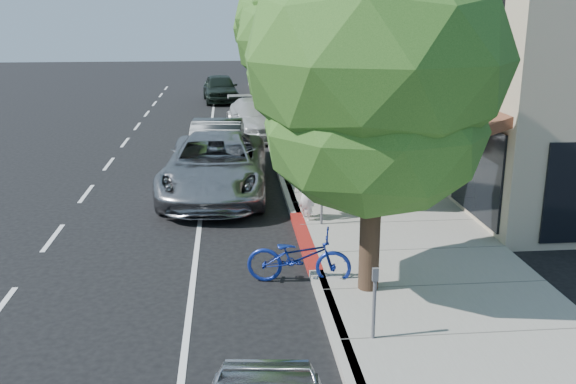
{
  "coord_description": "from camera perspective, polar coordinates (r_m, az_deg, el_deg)",
  "views": [
    {
      "loc": [
        -1.79,
        -13.52,
        5.45
      ],
      "look_at": [
        -0.42,
        0.87,
        1.35
      ],
      "focal_mm": 40.0,
      "sensor_mm": 36.0,
      "label": 1
    }
  ],
  "objects": [
    {
      "name": "street_tree_0",
      "position": [
        11.86,
        7.84,
        11.21
      ],
      "size": [
        4.93,
        4.93,
        7.46
      ],
      "color": "black",
      "rests_on": "ground"
    },
    {
      "name": "dark_suv_far",
      "position": [
        40.22,
        -6.04,
        9.17
      ],
      "size": [
        2.39,
        5.08,
        1.68
      ],
      "primitive_type": "imported",
      "rotation": [
        0.0,
        0.0,
        0.08
      ],
      "color": "black",
      "rests_on": "ground"
    },
    {
      "name": "bicycle",
      "position": [
        13.25,
        0.98,
        -5.79
      ],
      "size": [
        2.26,
        1.15,
        1.13
      ],
      "primitive_type": "imported",
      "rotation": [
        0.0,
        0.0,
        1.38
      ],
      "color": "navy",
      "rests_on": "ground"
    },
    {
      "name": "street_tree_4",
      "position": [
        35.63,
        -1.12,
        14.95
      ],
      "size": [
        4.56,
        4.56,
        7.84
      ],
      "color": "black",
      "rests_on": "ground"
    },
    {
      "name": "curb_red_segment",
      "position": [
        15.59,
        1.51,
        -4.35
      ],
      "size": [
        0.32,
        4.0,
        0.15
      ],
      "primitive_type": "cube",
      "color": "maroon",
      "rests_on": "ground"
    },
    {
      "name": "pedestrian",
      "position": [
        24.6,
        1.74,
        5.48
      ],
      "size": [
        1.02,
        0.9,
        1.76
      ],
      "primitive_type": "imported",
      "rotation": [
        0.0,
        0.0,
        3.46
      ],
      "color": "black",
      "rests_on": "sidewalk"
    },
    {
      "name": "street_tree_2",
      "position": [
        23.7,
        1.13,
        13.16
      ],
      "size": [
        4.83,
        4.83,
        7.19
      ],
      "color": "black",
      "rests_on": "ground"
    },
    {
      "name": "silver_suv",
      "position": [
        19.56,
        -6.48,
        2.32
      ],
      "size": [
        3.4,
        6.73,
        1.82
      ],
      "primitive_type": "imported",
      "rotation": [
        0.0,
        0.0,
        -0.06
      ],
      "color": "#98989C",
      "rests_on": "ground"
    },
    {
      "name": "cyclist",
      "position": [
        16.78,
        1.77,
        0.09
      ],
      "size": [
        0.62,
        0.76,
        1.8
      ],
      "primitive_type": "imported",
      "rotation": [
        0.0,
        0.0,
        1.89
      ],
      "color": "white",
      "rests_on": "ground"
    },
    {
      "name": "dark_sedan",
      "position": [
        22.99,
        -6.35,
        4.17
      ],
      "size": [
        2.09,
        5.19,
        1.68
      ],
      "primitive_type": "imported",
      "rotation": [
        0.0,
        0.0,
        -0.06
      ],
      "color": "black",
      "rests_on": "ground"
    },
    {
      "name": "street_tree_3",
      "position": [
        29.65,
        -0.22,
        14.55
      ],
      "size": [
        4.33,
        4.33,
        7.63
      ],
      "color": "black",
      "rests_on": "ground"
    },
    {
      "name": "street_tree_5",
      "position": [
        41.62,
        -1.76,
        14.21
      ],
      "size": [
        4.63,
        4.63,
        7.03
      ],
      "color": "black",
      "rests_on": "ground"
    },
    {
      "name": "curb",
      "position": [
        22.25,
        -0.65,
        1.86
      ],
      "size": [
        0.3,
        56.0,
        0.15
      ],
      "primitive_type": "cube",
      "color": "#9E998E",
      "rests_on": "ground"
    },
    {
      "name": "street_tree_1",
      "position": [
        17.74,
        3.4,
        13.41
      ],
      "size": [
        4.12,
        4.12,
        7.47
      ],
      "color": "black",
      "rests_on": "ground"
    },
    {
      "name": "sidewalk",
      "position": [
        22.55,
        5.19,
        1.98
      ],
      "size": [
        4.6,
        56.0,
        0.15
      ],
      "primitive_type": "cube",
      "color": "gray",
      "rests_on": "ground"
    },
    {
      "name": "ground",
      "position": [
        14.69,
        1.98,
        -5.96
      ],
      "size": [
        120.0,
        120.0,
        0.0
      ],
      "primitive_type": "plane",
      "color": "black",
      "rests_on": "ground"
    },
    {
      "name": "white_pickup",
      "position": [
        29.0,
        -2.82,
        6.59
      ],
      "size": [
        2.91,
        5.75,
        1.6
      ],
      "primitive_type": "imported",
      "rotation": [
        0.0,
        0.0,
        0.13
      ],
      "color": "silver",
      "rests_on": "ground"
    },
    {
      "name": "storefront_building",
      "position": [
        33.57,
        14.76,
        12.0
      ],
      "size": [
        10.0,
        36.0,
        7.0
      ],
      "primitive_type": "cube",
      "color": "tan",
      "rests_on": "ground"
    }
  ]
}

